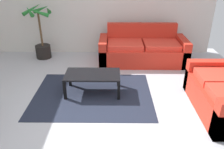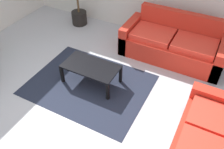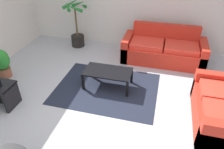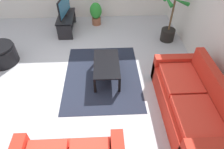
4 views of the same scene
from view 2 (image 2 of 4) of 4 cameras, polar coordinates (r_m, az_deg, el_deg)
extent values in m
plane|color=#B2B2B7|center=(4.17, -10.79, -8.11)|extent=(6.60, 6.60, 0.00)
cube|color=red|center=(5.21, 14.11, 5.97)|extent=(2.10, 0.90, 0.42)
cube|color=red|center=(5.29, 16.10, 11.96)|extent=(1.74, 0.16, 0.48)
cube|color=red|center=(5.38, 4.48, 9.74)|extent=(0.18, 0.90, 0.62)
cube|color=red|center=(5.09, 24.55, 3.63)|extent=(0.18, 0.90, 0.62)
cube|color=red|center=(5.11, 9.78, 9.57)|extent=(0.83, 0.66, 0.12)
cube|color=red|center=(4.97, 19.22, 6.72)|extent=(0.83, 0.66, 0.12)
cube|color=red|center=(3.66, 21.93, -15.82)|extent=(0.90, 1.55, 0.42)
cube|color=red|center=(4.04, 24.07, -7.46)|extent=(0.90, 0.18, 0.62)
cube|color=red|center=(3.65, 23.10, -9.59)|extent=(0.66, 0.55, 0.12)
cube|color=black|center=(4.34, -5.12, 1.94)|extent=(1.02, 0.56, 0.03)
cube|color=black|center=(4.55, -11.87, 0.02)|extent=(0.05, 0.05, 0.36)
cube|color=black|center=(4.12, -1.06, -4.13)|extent=(0.05, 0.05, 0.36)
cube|color=black|center=(4.85, -8.31, 3.53)|extent=(0.05, 0.05, 0.36)
cube|color=black|center=(4.45, 2.07, 0.00)|extent=(0.05, 0.05, 0.36)
cube|color=#1E2333|center=(4.53, -5.51, -2.40)|extent=(2.20, 1.70, 0.01)
cylinder|color=black|center=(6.36, -7.83, 13.31)|extent=(0.38, 0.38, 0.33)
camera|label=1|loc=(2.01, -76.33, -23.16)|focal=36.44mm
camera|label=3|loc=(1.27, -96.06, -23.46)|focal=33.95mm
camera|label=4|loc=(3.08, 61.54, 22.04)|focal=31.29mm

